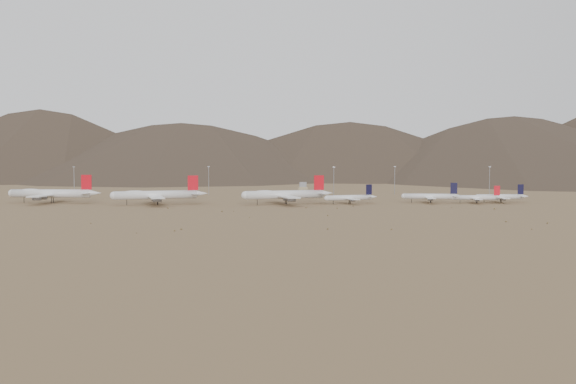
{
  "coord_description": "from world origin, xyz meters",
  "views": [
    {
      "loc": [
        4.11,
        -438.69,
        35.24
      ],
      "look_at": [
        14.9,
        30.0,
        8.52
      ],
      "focal_mm": 40.0,
      "sensor_mm": 36.0,
      "label": 1
    }
  ],
  "objects_px": {
    "control_tower": "(303,190)",
    "widebody_west": "(51,193)",
    "widebody_east": "(285,194)",
    "narrowbody_b": "(431,196)",
    "narrowbody_a": "(350,198)",
    "widebody_centre": "(156,195)"
  },
  "relations": [
    {
      "from": "narrowbody_b",
      "to": "control_tower",
      "type": "relative_size",
      "value": 3.82
    },
    {
      "from": "control_tower",
      "to": "widebody_west",
      "type": "bearing_deg",
      "value": -156.97
    },
    {
      "from": "widebody_west",
      "to": "narrowbody_a",
      "type": "relative_size",
      "value": 1.73
    },
    {
      "from": "narrowbody_a",
      "to": "widebody_east",
      "type": "bearing_deg",
      "value": 167.95
    },
    {
      "from": "widebody_centre",
      "to": "narrowbody_b",
      "type": "xyz_separation_m",
      "value": [
        201.39,
        11.94,
        -2.23
      ]
    },
    {
      "from": "widebody_centre",
      "to": "narrowbody_b",
      "type": "relative_size",
      "value": 1.48
    },
    {
      "from": "narrowbody_a",
      "to": "control_tower",
      "type": "relative_size",
      "value": 3.41
    },
    {
      "from": "widebody_east",
      "to": "control_tower",
      "type": "xyz_separation_m",
      "value": [
        17.62,
        96.87,
        -1.81
      ]
    },
    {
      "from": "widebody_west",
      "to": "control_tower",
      "type": "height_order",
      "value": "widebody_west"
    },
    {
      "from": "widebody_east",
      "to": "control_tower",
      "type": "height_order",
      "value": "widebody_east"
    },
    {
      "from": "widebody_east",
      "to": "narrowbody_a",
      "type": "distance_m",
      "value": 48.21
    },
    {
      "from": "narrowbody_a",
      "to": "control_tower",
      "type": "distance_m",
      "value": 97.5
    },
    {
      "from": "widebody_east",
      "to": "control_tower",
      "type": "bearing_deg",
      "value": 63.17
    },
    {
      "from": "narrowbody_a",
      "to": "narrowbody_b",
      "type": "bearing_deg",
      "value": -11.27
    },
    {
      "from": "widebody_east",
      "to": "narrowbody_b",
      "type": "height_order",
      "value": "widebody_east"
    },
    {
      "from": "narrowbody_b",
      "to": "widebody_east",
      "type": "bearing_deg",
      "value": -168.71
    },
    {
      "from": "widebody_centre",
      "to": "narrowbody_a",
      "type": "relative_size",
      "value": 1.66
    },
    {
      "from": "narrowbody_b",
      "to": "widebody_centre",
      "type": "bearing_deg",
      "value": -170.77
    },
    {
      "from": "widebody_east",
      "to": "narrowbody_b",
      "type": "relative_size",
      "value": 1.48
    },
    {
      "from": "widebody_east",
      "to": "narrowbody_a",
      "type": "xyz_separation_m",
      "value": [
        47.95,
        4.21,
        -2.61
      ]
    },
    {
      "from": "widebody_centre",
      "to": "widebody_west",
      "type": "bearing_deg",
      "value": 151.63
    },
    {
      "from": "narrowbody_a",
      "to": "widebody_west",
      "type": "bearing_deg",
      "value": 159.9
    }
  ]
}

